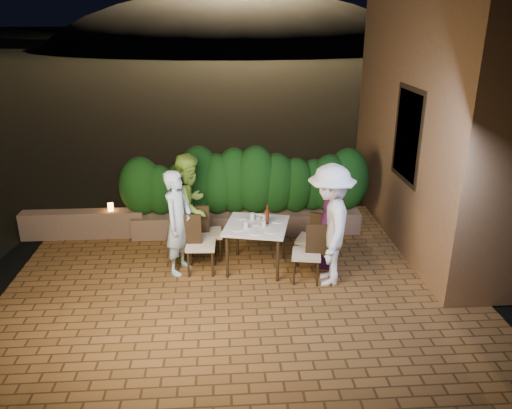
{
  "coord_description": "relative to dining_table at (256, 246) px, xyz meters",
  "views": [
    {
      "loc": [
        -0.23,
        -6.3,
        3.81
      ],
      "look_at": [
        0.28,
        0.98,
        1.05
      ],
      "focal_mm": 35.0,
      "sensor_mm": 36.0,
      "label": 1
    }
  ],
  "objects": [
    {
      "name": "plate_centre",
      "position": [
        -0.0,
        0.04,
        0.38
      ],
      "size": [
        0.2,
        0.2,
        0.01
      ],
      "primitive_type": "cylinder",
      "color": "white",
      "rests_on": "dining_table"
    },
    {
      "name": "planter",
      "position": [
        -0.08,
        1.42,
        -0.17
      ],
      "size": [
        4.2,
        0.55,
        0.4
      ],
      "primitive_type": "cube",
      "color": "brown",
      "rests_on": "ground"
    },
    {
      "name": "chair_right_front",
      "position": [
        0.73,
        -0.46,
        0.09
      ],
      "size": [
        0.5,
        0.5,
        0.93
      ],
      "primitive_type": null,
      "rotation": [
        0.0,
        0.0,
        2.96
      ],
      "color": "black",
      "rests_on": "ground"
    },
    {
      "name": "dining_table",
      "position": [
        0.0,
        0.0,
        0.0
      ],
      "size": [
        1.14,
        1.14,
        0.75
      ],
      "primitive_type": null,
      "rotation": [
        0.0,
        0.0,
        -0.23
      ],
      "color": "white",
      "rests_on": "ground"
    },
    {
      "name": "diner_white",
      "position": [
        1.05,
        -0.52,
        0.55
      ],
      "size": [
        0.85,
        1.28,
        1.86
      ],
      "primitive_type": "imported",
      "rotation": [
        0.0,
        0.0,
        -1.71
      ],
      "color": "white",
      "rests_on": "ground"
    },
    {
      "name": "diner_blue",
      "position": [
        -1.21,
        -0.03,
        0.46
      ],
      "size": [
        0.6,
        0.71,
        1.67
      ],
      "primitive_type": "imported",
      "rotation": [
        0.0,
        0.0,
        1.17
      ],
      "color": "silver",
      "rests_on": "ground"
    },
    {
      "name": "glass_ne",
      "position": [
        0.11,
        -0.11,
        0.43
      ],
      "size": [
        0.06,
        0.06,
        0.11
      ],
      "primitive_type": "cylinder",
      "color": "silver",
      "rests_on": "dining_table"
    },
    {
      "name": "window_pane",
      "position": [
        2.54,
        0.62,
        1.62
      ],
      "size": [
        0.08,
        1.0,
        1.4
      ],
      "primitive_type": "cube",
      "color": "black",
      "rests_on": "building_wall"
    },
    {
      "name": "building_wall",
      "position": [
        3.32,
        1.12,
        2.12
      ],
      "size": [
        1.6,
        5.0,
        5.0
      ],
      "primitive_type": "cube",
      "color": "#98673C",
      "rests_on": "ground"
    },
    {
      "name": "chair_left_front",
      "position": [
        -0.88,
        -0.07,
        0.11
      ],
      "size": [
        0.47,
        0.47,
        0.98
      ],
      "primitive_type": null,
      "rotation": [
        0.0,
        0.0,
        -0.04
      ],
      "color": "black",
      "rests_on": "ground"
    },
    {
      "name": "bowl",
      "position": [
        0.04,
        0.29,
        0.39
      ],
      "size": [
        0.22,
        0.22,
        0.04
      ],
      "primitive_type": "imported",
      "rotation": [
        0.0,
        0.0,
        -0.57
      ],
      "color": "white",
      "rests_on": "dining_table"
    },
    {
      "name": "glass_sw",
      "position": [
        -0.05,
        0.19,
        0.44
      ],
      "size": [
        0.07,
        0.07,
        0.12
      ],
      "primitive_type": "cylinder",
      "color": "silver",
      "rests_on": "dining_table"
    },
    {
      "name": "plate_sw",
      "position": [
        -0.22,
        0.31,
        0.38
      ],
      "size": [
        0.2,
        0.2,
        0.01
      ],
      "primitive_type": "cylinder",
      "color": "white",
      "rests_on": "dining_table"
    },
    {
      "name": "window_frame",
      "position": [
        2.53,
        0.62,
        1.62
      ],
      "size": [
        0.06,
        1.15,
        1.55
      ],
      "primitive_type": "cube",
      "color": "black",
      "rests_on": "building_wall"
    },
    {
      "name": "chair_right_back",
      "position": [
        0.88,
        0.07,
        0.08
      ],
      "size": [
        0.56,
        0.56,
        0.91
      ],
      "primitive_type": null,
      "rotation": [
        0.0,
        0.0,
        2.71
      ],
      "color": "black",
      "rests_on": "ground"
    },
    {
      "name": "ground",
      "position": [
        -0.28,
        -0.88,
        -0.4
      ],
      "size": [
        400.0,
        400.0,
        0.0
      ],
      "primitive_type": "plane",
      "color": "black",
      "rests_on": "ground"
    },
    {
      "name": "terrace_floor",
      "position": [
        -0.28,
        -0.38,
        -0.45
      ],
      "size": [
        7.0,
        6.0,
        0.15
      ],
      "primitive_type": "cube",
      "color": "brown",
      "rests_on": "ground"
    },
    {
      "name": "plate_nw",
      "position": [
        -0.3,
        -0.16,
        0.38
      ],
      "size": [
        0.2,
        0.2,
        0.01
      ],
      "primitive_type": "cylinder",
      "color": "white",
      "rests_on": "dining_table"
    },
    {
      "name": "parapet_lamp",
      "position": [
        -2.55,
        1.42,
        0.2
      ],
      "size": [
        0.1,
        0.1,
        0.14
      ],
      "primitive_type": "cylinder",
      "color": "orange",
      "rests_on": "parapet"
    },
    {
      "name": "beer_bottle",
      "position": [
        0.17,
        0.03,
        0.53
      ],
      "size": [
        0.06,
        0.06,
        0.32
      ],
      "primitive_type": null,
      "color": "#4C1E0C",
      "rests_on": "dining_table"
    },
    {
      "name": "diner_green",
      "position": [
        -1.06,
        0.51,
        0.51
      ],
      "size": [
        0.94,
        1.05,
        1.78
      ],
      "primitive_type": "imported",
      "rotation": [
        0.0,
        0.0,
        1.19
      ],
      "color": "#81B338",
      "rests_on": "ground"
    },
    {
      "name": "plate_ne",
      "position": [
        0.2,
        -0.27,
        0.38
      ],
      "size": [
        0.21,
        0.21,
        0.01
      ],
      "primitive_type": "cylinder",
      "color": "white",
      "rests_on": "dining_table"
    },
    {
      "name": "diner_purple",
      "position": [
        1.2,
        -0.01,
        0.48
      ],
      "size": [
        0.86,
        1.08,
        1.71
      ],
      "primitive_type": "imported",
      "rotation": [
        0.0,
        0.0,
        -2.09
      ],
      "color": "#79286E",
      "rests_on": "ground"
    },
    {
      "name": "parapet",
      "position": [
        -3.08,
        1.42,
        -0.12
      ],
      "size": [
        2.2,
        0.3,
        0.5
      ],
      "primitive_type": "cube",
      "color": "brown",
      "rests_on": "ground"
    },
    {
      "name": "glass_se",
      "position": [
        0.14,
        0.12,
        0.43
      ],
      "size": [
        0.07,
        0.07,
        0.12
      ],
      "primitive_type": "cylinder",
      "color": "silver",
      "rests_on": "dining_table"
    },
    {
      "name": "hill",
      "position": [
        1.72,
        59.12,
        -4.38
      ],
      "size": [
        52.0,
        40.0,
        22.0
      ],
      "primitive_type": "ellipsoid",
      "color": "black",
      "rests_on": "ground"
    },
    {
      "name": "glass_nw",
      "position": [
        -0.17,
        -0.14,
        0.43
      ],
      "size": [
        0.07,
        0.07,
        0.12
      ],
      "primitive_type": "cylinder",
      "color": "silver",
      "rests_on": "dining_table"
    },
    {
      "name": "chair_left_back",
      "position": [
        -0.77,
        0.4,
        0.09
      ],
      "size": [
        0.45,
        0.45,
        0.93
      ],
      "primitive_type": null,
      "rotation": [
        0.0,
        0.0,
        0.05
      ],
      "color": "black",
      "rests_on": "ground"
    },
    {
      "name": "hedge",
      "position": [
        -0.08,
        1.42,
        0.57
      ],
      "size": [
        4.0,
        0.7,
        1.1
      ],
      "primitive_type": null,
      "color": "#123D11",
      "rests_on": "planter"
    },
    {
      "name": "plate_front",
      "position": [
        -0.02,
        -0.32,
        0.38
      ],
      "size": [
        0.21,
        0.21,
        0.01
      ],
      "primitive_type": "cylinder",
      "color": "white",
      "rests_on": "dining_table"
    },
    {
      "name": "plate_se",
      "position": [
        0.34,
        0.12,
        0.38
      ],
      "size": [
        0.21,
        0.21,
        0.01
      ],
      "primitive_type": "cylinder",
      "color": "white",
      "rests_on": "dining_table"
    }
  ]
}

